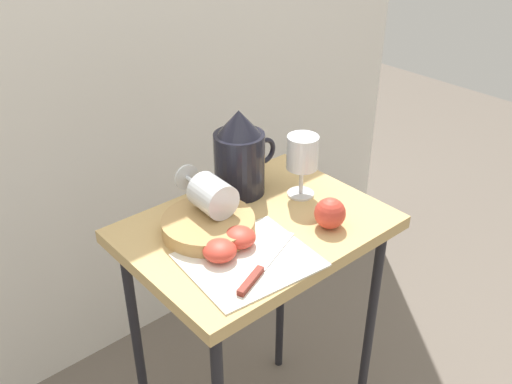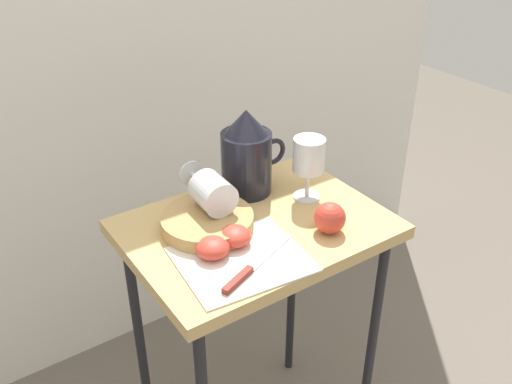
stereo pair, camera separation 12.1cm
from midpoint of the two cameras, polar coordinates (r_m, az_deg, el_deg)
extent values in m
cube|color=silver|center=(1.66, -16.54, 10.99)|extent=(2.40, 0.03, 1.83)
cube|color=tan|center=(1.26, -2.75, -3.81)|extent=(0.56, 0.41, 0.03)
cylinder|color=black|center=(1.54, 8.90, -14.51)|extent=(0.02, 0.02, 0.71)
cylinder|color=black|center=(1.52, -13.93, -16.02)|extent=(0.02, 0.02, 0.71)
cylinder|color=black|center=(1.70, 0.47, -8.70)|extent=(0.02, 0.02, 0.71)
cube|color=silver|center=(1.14, -3.76, -6.91)|extent=(0.27, 0.24, 0.00)
cylinder|color=tan|center=(1.22, -7.61, -3.40)|extent=(0.20, 0.20, 0.03)
cylinder|color=black|center=(1.33, -4.26, 2.78)|extent=(0.12, 0.12, 0.15)
cylinder|color=#D1661E|center=(1.35, -4.21, 1.65)|extent=(0.11, 0.11, 0.08)
cone|color=black|center=(1.29, -4.44, 6.89)|extent=(0.10, 0.10, 0.06)
torus|color=black|center=(1.37, -1.68, 4.06)|extent=(0.07, 0.01, 0.07)
cylinder|color=silver|center=(1.35, 1.94, -0.24)|extent=(0.06, 0.06, 0.00)
cylinder|color=silver|center=(1.33, 1.97, 1.10)|extent=(0.01, 0.01, 0.07)
cylinder|color=silver|center=(1.30, 2.03, 3.92)|extent=(0.07, 0.07, 0.08)
cylinder|color=#D1661E|center=(1.31, 2.01, 3.24)|extent=(0.06, 0.06, 0.04)
cylinder|color=silver|center=(1.21, -7.19, -0.46)|extent=(0.08, 0.09, 0.08)
cylinder|color=silver|center=(1.27, -8.92, 0.86)|extent=(0.01, 0.06, 0.01)
cylinder|color=silver|center=(1.29, -9.64, 1.41)|extent=(0.06, 0.01, 0.06)
ellipsoid|color=#CC3D2D|center=(1.14, -6.71, -5.93)|extent=(0.07, 0.07, 0.04)
ellipsoid|color=#CC3D2D|center=(1.17, -4.65, -4.63)|extent=(0.07, 0.07, 0.04)
sphere|color=#CC3D2D|center=(1.22, 4.62, -2.22)|extent=(0.07, 0.07, 0.07)
cube|color=silver|center=(1.16, -0.93, -5.98)|extent=(0.14, 0.07, 0.00)
cube|color=maroon|center=(1.08, -3.79, -8.96)|extent=(0.08, 0.04, 0.01)
camera|label=1|loc=(0.06, -92.86, -1.69)|focal=40.01mm
camera|label=2|loc=(0.06, 87.14, 1.69)|focal=40.01mm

